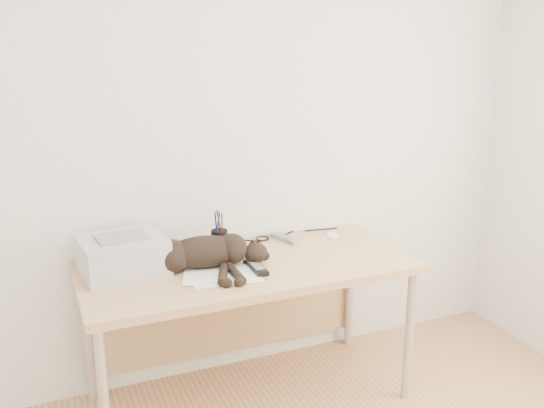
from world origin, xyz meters
name	(u,v)px	position (x,y,z in m)	size (l,w,h in m)	color
wall_back	(222,138)	(0.00, 1.75, 1.30)	(3.50, 3.50, 0.00)	white
desk	(242,283)	(0.00, 1.48, 0.61)	(1.60, 0.70, 0.74)	tan
printer	(123,255)	(-0.57, 1.53, 0.83)	(0.41, 0.36, 0.18)	#B2B2B7
papers	(221,275)	(-0.16, 1.30, 0.74)	(0.38, 0.31, 0.01)	white
cat	(200,254)	(-0.23, 1.43, 0.81)	(0.72, 0.40, 0.17)	black
mug	(177,250)	(-0.29, 1.61, 0.78)	(0.09, 0.09, 0.08)	white
pen_cup	(219,241)	(-0.07, 1.61, 0.80)	(0.08, 0.08, 0.22)	black
remote_grey	(285,238)	(0.31, 1.64, 0.75)	(0.05, 0.19, 0.02)	gray
remote_black	(256,267)	(0.01, 1.32, 0.75)	(0.06, 0.20, 0.02)	black
mouse	(332,233)	(0.57, 1.60, 0.76)	(0.06, 0.11, 0.03)	white
cable_tangle	(227,243)	(0.00, 1.70, 0.75)	(1.36, 0.08, 0.01)	black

